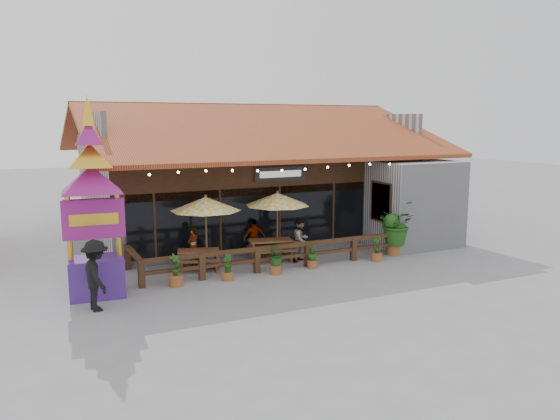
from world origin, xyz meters
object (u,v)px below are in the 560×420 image
picnic_table_left (199,256)px  umbrella_left (206,204)px  thai_sign_tower (92,184)px  pedestrian (96,275)px  umbrella_right (277,200)px  tropical_plant (394,225)px  picnic_table_right (270,246)px

picnic_table_left → umbrella_left: bearing=5.9°
thai_sign_tower → pedestrian: (-0.17, -1.31, -2.41)m
picnic_table_left → umbrella_right: bearing=3.1°
umbrella_left → umbrella_right: umbrella_left is taller
umbrella_right → pedestrian: 7.82m
umbrella_left → pedestrian: 5.28m
tropical_plant → thai_sign_tower: bearing=-178.3°
picnic_table_right → pedestrian: 7.40m
tropical_plant → umbrella_right: bearing=161.9°
umbrella_right → thai_sign_tower: size_ratio=0.42×
picnic_table_left → pedestrian: bearing=-142.9°
umbrella_left → thai_sign_tower: thai_sign_tower is taller
picnic_table_left → tropical_plant: tropical_plant is taller
thai_sign_tower → tropical_plant: (11.31, 0.33, -2.19)m
umbrella_left → tropical_plant: bearing=-10.1°
pedestrian → thai_sign_tower: bearing=-15.6°
umbrella_left → thai_sign_tower: size_ratio=0.51×
umbrella_right → tropical_plant: 4.78m
picnic_table_right → picnic_table_left: bearing=-177.7°
picnic_table_left → tropical_plant: 7.77m
umbrella_left → thai_sign_tower: bearing=-157.7°
umbrella_right → pedestrian: bearing=-156.4°
thai_sign_tower → picnic_table_right: bearing=14.7°
pedestrian → picnic_table_left: bearing=-61.2°
tropical_plant → pedestrian: size_ratio=1.06×
umbrella_left → tropical_plant: umbrella_left is taller
picnic_table_left → picnic_table_right: 2.88m
tropical_plant → pedestrian: 11.60m
thai_sign_tower → tropical_plant: size_ratio=3.01×
picnic_table_left → tropical_plant: size_ratio=0.83×
umbrella_right → pedestrian: umbrella_right is taller
picnic_table_right → umbrella_left: bearing=-178.2°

